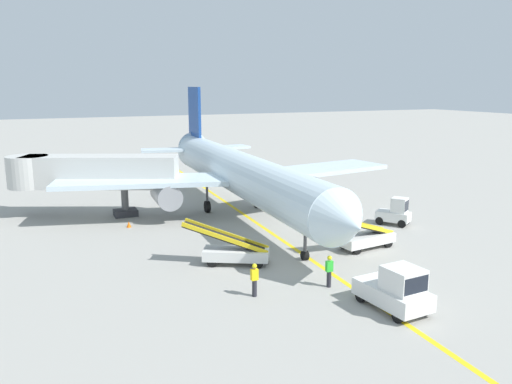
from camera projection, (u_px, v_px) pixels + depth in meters
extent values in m
plane|color=#9E9B93|center=(295.00, 263.00, 30.31)|extent=(300.00, 300.00, 0.00)
cube|color=yellow|center=(278.00, 238.00, 35.34)|extent=(4.55, 79.90, 0.01)
cylinder|color=silver|center=(240.00, 173.00, 40.68)|extent=(4.89, 30.13, 3.30)
cone|color=silver|center=(348.00, 224.00, 25.89)|extent=(3.36, 2.57, 3.23)
cone|color=silver|center=(190.00, 146.00, 55.57)|extent=(3.28, 2.96, 3.14)
cube|color=silver|center=(316.00, 170.00, 44.78)|extent=(13.53, 6.37, 0.36)
cylinder|color=gray|center=(304.00, 184.00, 43.49)|extent=(2.07, 3.30, 1.90)
cube|color=silver|center=(142.00, 181.00, 39.48)|extent=(13.70, 7.62, 0.36)
cylinder|color=gray|center=(166.00, 195.00, 39.35)|extent=(2.07, 3.30, 1.90)
cube|color=navy|center=(195.00, 113.00, 52.63)|extent=(0.49, 4.01, 5.20)
cube|color=silver|center=(224.00, 147.00, 54.07)|extent=(5.37, 2.64, 0.24)
cube|color=silver|center=(167.00, 150.00, 51.95)|extent=(5.53, 3.16, 0.24)
cylinder|color=#4C4C51|center=(305.00, 235.00, 30.56)|extent=(0.20, 0.20, 3.12)
cylinder|color=black|center=(305.00, 255.00, 30.82)|extent=(0.38, 0.58, 0.56)
cylinder|color=#4C4C51|center=(257.00, 190.00, 43.67)|extent=(0.20, 0.20, 3.12)
cylinder|color=black|center=(257.00, 202.00, 43.89)|extent=(0.40, 0.98, 0.96)
cylinder|color=#4C4C51|center=(207.00, 194.00, 42.11)|extent=(0.20, 0.20, 3.12)
cylinder|color=black|center=(207.00, 207.00, 42.33)|extent=(0.40, 0.98, 0.96)
cube|color=black|center=(329.00, 208.00, 27.64)|extent=(2.85, 1.15, 0.60)
cube|color=beige|center=(101.00, 172.00, 40.55)|extent=(12.03, 7.21, 2.50)
cylinder|color=beige|center=(28.00, 172.00, 40.50)|extent=(3.20, 3.20, 2.50)
cylinder|color=#59595B|center=(125.00, 201.00, 41.06)|extent=(0.56, 0.56, 2.35)
cube|color=#333338|center=(126.00, 213.00, 41.25)|extent=(1.80, 1.40, 0.50)
cube|color=silver|center=(392.00, 294.00, 24.05)|extent=(2.17, 3.74, 0.80)
cube|color=silver|center=(403.00, 279.00, 23.32)|extent=(1.64, 1.73, 1.10)
cube|color=black|center=(416.00, 285.00, 22.65)|extent=(1.43, 0.19, 0.77)
cylinder|color=black|center=(425.00, 309.00, 23.43)|extent=(0.27, 0.62, 0.60)
cylinder|color=black|center=(398.00, 316.00, 22.67)|extent=(0.27, 0.62, 0.60)
cylinder|color=black|center=(386.00, 290.00, 25.59)|extent=(0.27, 0.62, 0.60)
cylinder|color=black|center=(361.00, 296.00, 24.84)|extent=(0.27, 0.62, 0.60)
cube|color=silver|center=(393.00, 216.00, 38.59)|extent=(2.43, 2.71, 0.70)
cube|color=silver|center=(399.00, 205.00, 38.19)|extent=(1.47, 1.48, 1.10)
cube|color=black|center=(406.00, 206.00, 37.93)|extent=(0.85, 0.62, 0.77)
cylinder|color=black|center=(406.00, 220.00, 38.69)|extent=(0.52, 0.62, 0.60)
cylinder|color=black|center=(402.00, 224.00, 37.77)|extent=(0.52, 0.62, 0.60)
cylinder|color=black|center=(384.00, 218.00, 39.55)|extent=(0.52, 0.62, 0.60)
cylinder|color=black|center=(380.00, 221.00, 38.62)|extent=(0.52, 0.62, 0.60)
cube|color=silver|center=(366.00, 239.00, 33.00)|extent=(3.96, 1.96, 0.60)
cylinder|color=black|center=(357.00, 250.00, 31.86)|extent=(0.62, 0.29, 0.60)
cylinder|color=black|center=(344.00, 244.00, 32.92)|extent=(0.62, 0.29, 0.60)
cylinder|color=black|center=(388.00, 243.00, 33.21)|extent=(0.62, 0.29, 0.60)
cylinder|color=black|center=(374.00, 238.00, 34.28)|extent=(0.62, 0.29, 0.60)
cube|color=black|center=(360.00, 226.00, 32.50)|extent=(5.07, 1.51, 1.76)
cube|color=yellow|center=(365.00, 226.00, 32.10)|extent=(4.99, 0.70, 1.84)
cube|color=yellow|center=(355.00, 223.00, 32.86)|extent=(4.99, 0.70, 1.84)
cube|color=silver|center=(236.00, 254.00, 30.08)|extent=(4.05, 3.14, 0.60)
cylinder|color=black|center=(212.00, 262.00, 29.62)|extent=(0.63, 0.48, 0.60)
cylinder|color=black|center=(215.00, 255.00, 30.86)|extent=(0.63, 0.48, 0.60)
cylinder|color=black|center=(258.00, 263.00, 29.42)|extent=(0.63, 0.48, 0.60)
cylinder|color=black|center=(260.00, 256.00, 30.66)|extent=(0.63, 0.48, 0.60)
cube|color=black|center=(226.00, 238.00, 29.93)|extent=(4.82, 3.18, 1.76)
cube|color=yellow|center=(225.00, 238.00, 29.47)|extent=(4.44, 2.48, 1.84)
cube|color=yellow|center=(227.00, 234.00, 30.35)|extent=(4.44, 2.48, 1.84)
cylinder|color=#26262D|center=(329.00, 279.00, 26.66)|extent=(0.24, 0.24, 0.85)
cube|color=green|center=(329.00, 266.00, 26.52)|extent=(0.36, 0.22, 0.56)
sphere|color=beige|center=(329.00, 259.00, 26.44)|extent=(0.20, 0.20, 0.20)
sphere|color=yellow|center=(330.00, 258.00, 26.43)|extent=(0.24, 0.24, 0.24)
cylinder|color=#26262D|center=(255.00, 288.00, 25.48)|extent=(0.24, 0.24, 0.85)
cube|color=yellow|center=(255.00, 275.00, 25.34)|extent=(0.36, 0.22, 0.56)
sphere|color=#9E7051|center=(254.00, 267.00, 25.26)|extent=(0.20, 0.20, 0.20)
sphere|color=yellow|center=(254.00, 266.00, 25.25)|extent=(0.24, 0.24, 0.24)
cone|color=orange|center=(129.00, 224.00, 37.92)|extent=(0.36, 0.36, 0.44)
cone|color=orange|center=(318.00, 196.00, 47.66)|extent=(0.36, 0.36, 0.44)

